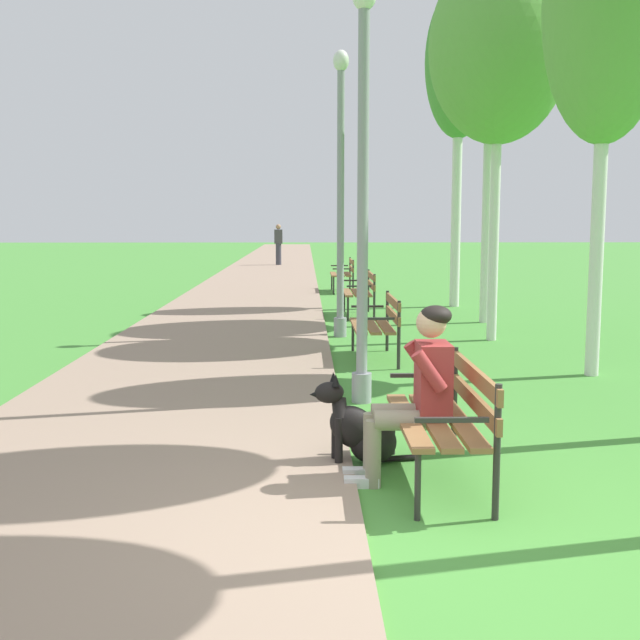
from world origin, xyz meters
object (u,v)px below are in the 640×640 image
at_px(park_bench_far, 362,289).
at_px(lamp_post_mid, 341,191).
at_px(person_seated_on_near_bench, 417,387).
at_px(dog_black, 360,430).
at_px(park_bench_near, 447,411).
at_px(park_bench_mid, 379,321).
at_px(birch_tree_fifth, 491,48).
at_px(birch_tree_sixth, 459,66).
at_px(birch_tree_third, 607,5).
at_px(park_bench_furthest, 344,272).
at_px(lamp_post_near, 363,189).
at_px(birch_tree_fourth, 499,48).
at_px(pedestrian_distant, 278,245).

height_order(park_bench_far, lamp_post_mid, lamp_post_mid).
relative_size(person_seated_on_near_bench, dog_black, 1.51).
xyz_separation_m(park_bench_far, lamp_post_mid, (-0.53, -2.68, 1.75)).
bearing_deg(dog_black, park_bench_near, -37.92).
relative_size(park_bench_mid, birch_tree_fifth, 0.24).
xyz_separation_m(park_bench_near, person_seated_on_near_bench, (-0.21, 0.02, 0.17)).
height_order(park_bench_near, birch_tree_sixth, birch_tree_sixth).
relative_size(park_bench_near, birch_tree_third, 0.26).
xyz_separation_m(park_bench_near, park_bench_furthest, (0.02, 14.80, 0.00)).
bearing_deg(park_bench_far, park_bench_furthest, 90.87).
xyz_separation_m(park_bench_mid, birch_tree_third, (2.43, -1.10, 3.70)).
distance_m(park_bench_far, lamp_post_mid, 3.25).
bearing_deg(park_bench_near, lamp_post_mid, 93.54).
xyz_separation_m(park_bench_furthest, birch_tree_sixth, (2.16, -3.46, 4.43)).
distance_m(lamp_post_near, birch_tree_fourth, 5.19).
distance_m(lamp_post_near, birch_tree_fifth, 7.25).
bearing_deg(birch_tree_fourth, pedestrian_distant, 101.19).
bearing_deg(person_seated_on_near_bench, birch_tree_sixth, 78.08).
distance_m(birch_tree_third, birch_tree_fifth, 4.91).
distance_m(lamp_post_near, birch_tree_third, 3.76).
bearing_deg(birch_tree_fifth, birch_tree_third, -87.79).
height_order(person_seated_on_near_bench, dog_black, person_seated_on_near_bench).
bearing_deg(birch_tree_fifth, park_bench_mid, -120.72).
bearing_deg(lamp_post_mid, lamp_post_near, -89.78).
xyz_separation_m(person_seated_on_near_bench, lamp_post_mid, (-0.23, 6.98, 1.58)).
xyz_separation_m(dog_black, lamp_post_near, (0.16, 2.04, 1.87)).
height_order(park_bench_near, person_seated_on_near_bench, person_seated_on_near_bench).
distance_m(park_bench_near, birch_tree_third, 5.85).
relative_size(dog_black, pedestrian_distant, 0.50).
relative_size(park_bench_far, park_bench_furthest, 1.00).
bearing_deg(lamp_post_mid, birch_tree_sixth, 58.90).
distance_m(park_bench_mid, lamp_post_mid, 2.74).
bearing_deg(birch_tree_fourth, lamp_post_near, -118.99).
xyz_separation_m(lamp_post_mid, birch_tree_sixth, (2.62, 4.34, 2.68)).
relative_size(park_bench_furthest, lamp_post_mid, 0.34).
bearing_deg(park_bench_far, birch_tree_fifth, -24.94).
xyz_separation_m(lamp_post_mid, birch_tree_fifth, (2.66, 1.70, 2.51)).
bearing_deg(dog_black, lamp_post_near, 85.56).
height_order(park_bench_far, birch_tree_third, birch_tree_third).
relative_size(park_bench_furthest, pedestrian_distant, 0.91).
height_order(dog_black, birch_tree_fourth, birch_tree_fourth).
distance_m(dog_black, birch_tree_third, 6.00).
xyz_separation_m(park_bench_near, park_bench_far, (0.10, 9.69, 0.00)).
distance_m(park_bench_near, person_seated_on_near_bench, 0.27).
relative_size(park_bench_mid, pedestrian_distant, 0.91).
bearing_deg(park_bench_far, person_seated_on_near_bench, -91.79).
relative_size(birch_tree_third, birch_tree_fourth, 1.01).
distance_m(park_bench_mid, dog_black, 4.53).
xyz_separation_m(park_bench_far, birch_tree_fifth, (2.13, -0.99, 4.26)).
distance_m(park_bench_mid, pedestrian_distant, 21.51).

